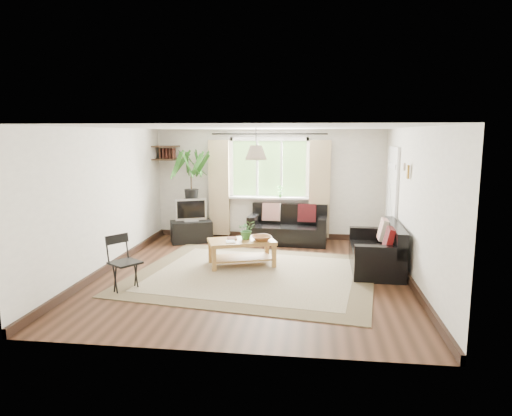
# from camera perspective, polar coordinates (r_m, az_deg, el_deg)

# --- Properties ---
(floor) EXTENTS (5.50, 5.50, 0.00)m
(floor) POSITION_cam_1_polar(r_m,az_deg,el_deg) (7.63, -0.38, -8.29)
(floor) COLOR black
(floor) RESTS_ON ground
(ceiling) EXTENTS (5.50, 5.50, 0.00)m
(ceiling) POSITION_cam_1_polar(r_m,az_deg,el_deg) (7.27, -0.40, 10.05)
(ceiling) COLOR white
(ceiling) RESTS_ON floor
(wall_back) EXTENTS (5.00, 0.02, 2.40)m
(wall_back) POSITION_cam_1_polar(r_m,az_deg,el_deg) (10.07, 1.66, 2.97)
(wall_back) COLOR white
(wall_back) RESTS_ON floor
(wall_front) EXTENTS (5.00, 0.02, 2.40)m
(wall_front) POSITION_cam_1_polar(r_m,az_deg,el_deg) (4.69, -4.79, -4.32)
(wall_front) COLOR white
(wall_front) RESTS_ON floor
(wall_left) EXTENTS (0.02, 5.50, 2.40)m
(wall_left) POSITION_cam_1_polar(r_m,az_deg,el_deg) (8.07, -18.28, 0.95)
(wall_left) COLOR white
(wall_left) RESTS_ON floor
(wall_right) EXTENTS (0.02, 5.50, 2.40)m
(wall_right) POSITION_cam_1_polar(r_m,az_deg,el_deg) (7.46, 19.03, 0.27)
(wall_right) COLOR white
(wall_right) RESTS_ON floor
(rug) EXTENTS (4.28, 3.81, 0.02)m
(rug) POSITION_cam_1_polar(r_m,az_deg,el_deg) (7.60, -0.29, -8.27)
(rug) COLOR beige
(rug) RESTS_ON floor
(window) EXTENTS (2.50, 0.16, 2.16)m
(window) POSITION_cam_1_polar(r_m,az_deg,el_deg) (9.99, 1.65, 4.94)
(window) COLOR white
(window) RESTS_ON wall_back
(door) EXTENTS (0.06, 0.96, 2.06)m
(door) POSITION_cam_1_polar(r_m,az_deg,el_deg) (9.13, 16.62, 0.68)
(door) COLOR silver
(door) RESTS_ON wall_right
(corner_shelf) EXTENTS (0.50, 0.50, 0.34)m
(corner_shelf) POSITION_cam_1_polar(r_m,az_deg,el_deg) (10.23, -11.19, 6.78)
(corner_shelf) COLOR black
(corner_shelf) RESTS_ON wall_back
(pendant_lamp) EXTENTS (0.36, 0.36, 0.54)m
(pendant_lamp) POSITION_cam_1_polar(r_m,az_deg,el_deg) (7.67, 0.00, 7.39)
(pendant_lamp) COLOR beige
(pendant_lamp) RESTS_ON ceiling
(wall_sconce) EXTENTS (0.12, 0.12, 0.28)m
(wall_sconce) POSITION_cam_1_polar(r_m,az_deg,el_deg) (7.67, 18.28, 4.61)
(wall_sconce) COLOR beige
(wall_sconce) RESTS_ON wall_right
(sofa_back) EXTENTS (1.68, 0.92, 0.77)m
(sofa_back) POSITION_cam_1_polar(r_m,az_deg,el_deg) (9.70, 4.02, -2.17)
(sofa_back) COLOR black
(sofa_back) RESTS_ON floor
(sofa_right) EXTENTS (1.62, 0.84, 0.75)m
(sofa_right) POSITION_cam_1_polar(r_m,az_deg,el_deg) (8.07, 14.71, -4.84)
(sofa_right) COLOR black
(sofa_right) RESTS_ON floor
(coffee_table) EXTENTS (1.28, 0.97, 0.47)m
(coffee_table) POSITION_cam_1_polar(r_m,az_deg,el_deg) (8.05, -1.81, -5.63)
(coffee_table) COLOR brown
(coffee_table) RESTS_ON floor
(table_plant) EXTENTS (0.37, 0.34, 0.34)m
(table_plant) POSITION_cam_1_polar(r_m,az_deg,el_deg) (8.02, -1.16, -2.72)
(table_plant) COLOR #336E2C
(table_plant) RESTS_ON coffee_table
(bowl) EXTENTS (0.46, 0.46, 0.08)m
(bowl) POSITION_cam_1_polar(r_m,az_deg,el_deg) (7.95, 0.67, -3.77)
(bowl) COLOR #915B32
(bowl) RESTS_ON coffee_table
(book_a) EXTENTS (0.20, 0.24, 0.02)m
(book_a) POSITION_cam_1_polar(r_m,az_deg,el_deg) (7.84, -3.77, -4.22)
(book_a) COLOR white
(book_a) RESTS_ON coffee_table
(book_b) EXTENTS (0.21, 0.25, 0.02)m
(book_b) POSITION_cam_1_polar(r_m,az_deg,el_deg) (8.07, -3.58, -3.82)
(book_b) COLOR #512B20
(book_b) RESTS_ON coffee_table
(tv_stand) EXTENTS (0.97, 0.78, 0.46)m
(tv_stand) POSITION_cam_1_polar(r_m,az_deg,el_deg) (9.88, -8.08, -2.94)
(tv_stand) COLOR black
(tv_stand) RESTS_ON floor
(tv) EXTENTS (0.69, 0.46, 0.50)m
(tv) POSITION_cam_1_polar(r_m,az_deg,el_deg) (9.79, -8.14, -0.19)
(tv) COLOR #A5A5AA
(tv) RESTS_ON tv_stand
(palm_stand) EXTENTS (0.98, 0.98, 1.97)m
(palm_stand) POSITION_cam_1_polar(r_m,az_deg,el_deg) (9.95, -8.07, 1.58)
(palm_stand) COLOR black
(palm_stand) RESTS_ON floor
(folding_chair) EXTENTS (0.59, 0.59, 0.82)m
(folding_chair) POSITION_cam_1_polar(r_m,az_deg,el_deg) (7.02, -16.04, -6.71)
(folding_chair) COLOR black
(folding_chair) RESTS_ON floor
(sill_plant) EXTENTS (0.14, 0.10, 0.27)m
(sill_plant) POSITION_cam_1_polar(r_m,az_deg,el_deg) (9.94, 3.03, 2.10)
(sill_plant) COLOR #2D6023
(sill_plant) RESTS_ON window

